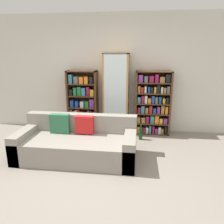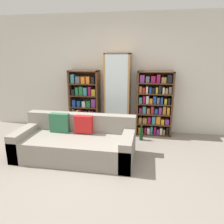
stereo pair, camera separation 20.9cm
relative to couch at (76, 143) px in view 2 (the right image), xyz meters
The scene contains 7 objects.
ground_plane 0.86m from the couch, 57.63° to the right, with size 16.00×16.00×0.00m, color gray.
wall_back 2.00m from the couch, 74.86° to the left, with size 6.35×0.06×2.70m.
couch is the anchor object (origin of this frame).
bookshelf_left 1.50m from the couch, 100.07° to the left, with size 0.70×0.32×1.44m.
display_cabinet 1.64m from the couch, 68.71° to the left, with size 0.57×0.36×1.83m.
bookshelf_right 2.03m from the couch, 45.47° to the left, with size 0.80×0.32×1.45m.
wine_bottle 1.50m from the couch, 40.76° to the left, with size 0.08×0.08×0.34m.
Camera 2 is at (0.85, -2.80, 1.84)m, focal length 35.00 mm.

